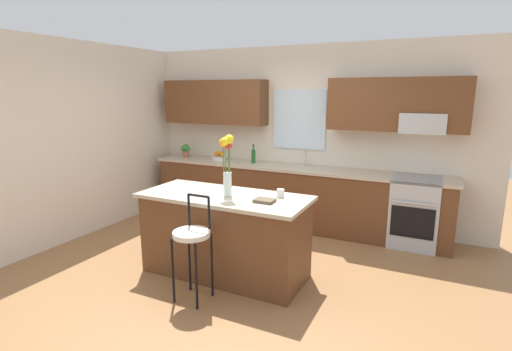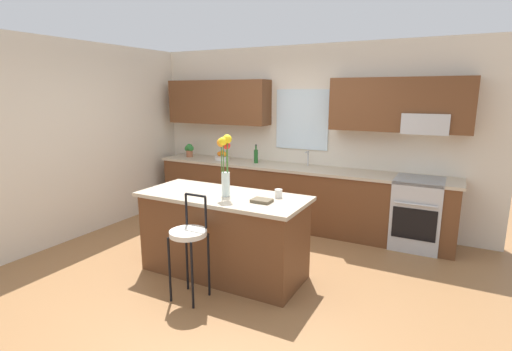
{
  "view_description": "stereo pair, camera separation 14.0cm",
  "coord_description": "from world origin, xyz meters",
  "px_view_note": "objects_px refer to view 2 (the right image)",
  "views": [
    {
      "loc": [
        2.01,
        -3.65,
        2.01
      ],
      "look_at": [
        -0.04,
        0.55,
        1.0
      ],
      "focal_mm": 27.1,
      "sensor_mm": 36.0,
      "label": 1
    },
    {
      "loc": [
        2.14,
        -3.59,
        2.01
      ],
      "look_at": [
        -0.04,
        0.55,
        1.0
      ],
      "focal_mm": 27.1,
      "sensor_mm": 36.0,
      "label": 2
    }
  ],
  "objects_px": {
    "mug_ceramic": "(278,193)",
    "bottle_olive_oil": "(256,156)",
    "potted_plant_small": "(189,149)",
    "bar_stool_near": "(189,238)",
    "kitchen_island": "(223,234)",
    "oven_range": "(417,213)",
    "cookbook": "(262,201)",
    "flower_vase": "(225,160)",
    "fruit_bowl_oranges": "(222,157)"
  },
  "relations": [
    {
      "from": "mug_ceramic",
      "to": "bottle_olive_oil",
      "type": "bearing_deg",
      "value": 124.41
    },
    {
      "from": "mug_ceramic",
      "to": "potted_plant_small",
      "type": "height_order",
      "value": "potted_plant_small"
    },
    {
      "from": "bar_stool_near",
      "to": "mug_ceramic",
      "type": "relative_size",
      "value": 11.58
    },
    {
      "from": "kitchen_island",
      "to": "bottle_olive_oil",
      "type": "height_order",
      "value": "bottle_olive_oil"
    },
    {
      "from": "oven_range",
      "to": "cookbook",
      "type": "relative_size",
      "value": 4.6
    },
    {
      "from": "flower_vase",
      "to": "bar_stool_near",
      "type": "bearing_deg",
      "value": -95.78
    },
    {
      "from": "mug_ceramic",
      "to": "fruit_bowl_oranges",
      "type": "bearing_deg",
      "value": 136.5
    },
    {
      "from": "potted_plant_small",
      "to": "mug_ceramic",
      "type": "bearing_deg",
      "value": -34.59
    },
    {
      "from": "kitchen_island",
      "to": "mug_ceramic",
      "type": "distance_m",
      "value": 0.79
    },
    {
      "from": "bar_stool_near",
      "to": "fruit_bowl_oranges",
      "type": "distance_m",
      "value": 2.78
    },
    {
      "from": "mug_ceramic",
      "to": "potted_plant_small",
      "type": "relative_size",
      "value": 0.4
    },
    {
      "from": "cookbook",
      "to": "bottle_olive_oil",
      "type": "xyz_separation_m",
      "value": [
        -1.08,
        1.93,
        0.1
      ]
    },
    {
      "from": "fruit_bowl_oranges",
      "to": "bottle_olive_oil",
      "type": "xyz_separation_m",
      "value": [
        0.63,
        -0.0,
        0.06
      ]
    },
    {
      "from": "mug_ceramic",
      "to": "cookbook",
      "type": "relative_size",
      "value": 0.45
    },
    {
      "from": "bar_stool_near",
      "to": "bottle_olive_oil",
      "type": "relative_size",
      "value": 3.57
    },
    {
      "from": "bar_stool_near",
      "to": "flower_vase",
      "type": "bearing_deg",
      "value": 84.22
    },
    {
      "from": "mug_ceramic",
      "to": "cookbook",
      "type": "bearing_deg",
      "value": -107.81
    },
    {
      "from": "oven_range",
      "to": "mug_ceramic",
      "type": "height_order",
      "value": "mug_ceramic"
    },
    {
      "from": "mug_ceramic",
      "to": "kitchen_island",
      "type": "bearing_deg",
      "value": -163.6
    },
    {
      "from": "cookbook",
      "to": "potted_plant_small",
      "type": "xyz_separation_m",
      "value": [
        -2.38,
        1.93,
        0.11
      ]
    },
    {
      "from": "oven_range",
      "to": "mug_ceramic",
      "type": "bearing_deg",
      "value": -126.62
    },
    {
      "from": "flower_vase",
      "to": "bottle_olive_oil",
      "type": "bearing_deg",
      "value": 108.36
    },
    {
      "from": "oven_range",
      "to": "bar_stool_near",
      "type": "bearing_deg",
      "value": -126.66
    },
    {
      "from": "flower_vase",
      "to": "fruit_bowl_oranges",
      "type": "relative_size",
      "value": 2.76
    },
    {
      "from": "kitchen_island",
      "to": "mug_ceramic",
      "type": "bearing_deg",
      "value": 16.4
    },
    {
      "from": "kitchen_island",
      "to": "cookbook",
      "type": "relative_size",
      "value": 9.31
    },
    {
      "from": "bottle_olive_oil",
      "to": "potted_plant_small",
      "type": "distance_m",
      "value": 1.3
    },
    {
      "from": "bar_stool_near",
      "to": "flower_vase",
      "type": "relative_size",
      "value": 1.57
    },
    {
      "from": "potted_plant_small",
      "to": "bar_stool_near",
      "type": "bearing_deg",
      "value": -53.04
    },
    {
      "from": "kitchen_island",
      "to": "bottle_olive_oil",
      "type": "xyz_separation_m",
      "value": [
        -0.57,
        1.86,
        0.57
      ]
    },
    {
      "from": "bottle_olive_oil",
      "to": "potted_plant_small",
      "type": "bearing_deg",
      "value": 179.97
    },
    {
      "from": "kitchen_island",
      "to": "cookbook",
      "type": "distance_m",
      "value": 0.7
    },
    {
      "from": "cookbook",
      "to": "bottle_olive_oil",
      "type": "distance_m",
      "value": 2.21
    },
    {
      "from": "flower_vase",
      "to": "fruit_bowl_oranges",
      "type": "bearing_deg",
      "value": 123.5
    },
    {
      "from": "kitchen_island",
      "to": "bottle_olive_oil",
      "type": "bearing_deg",
      "value": 107.01
    },
    {
      "from": "oven_range",
      "to": "flower_vase",
      "type": "bearing_deg",
      "value": -133.36
    },
    {
      "from": "kitchen_island",
      "to": "mug_ceramic",
      "type": "xyz_separation_m",
      "value": [
        0.59,
        0.17,
        0.5
      ]
    },
    {
      "from": "kitchen_island",
      "to": "cookbook",
      "type": "height_order",
      "value": "cookbook"
    },
    {
      "from": "oven_range",
      "to": "kitchen_island",
      "type": "distance_m",
      "value": 2.59
    },
    {
      "from": "kitchen_island",
      "to": "mug_ceramic",
      "type": "height_order",
      "value": "mug_ceramic"
    },
    {
      "from": "oven_range",
      "to": "flower_vase",
      "type": "distance_m",
      "value": 2.71
    },
    {
      "from": "bottle_olive_oil",
      "to": "kitchen_island",
      "type": "bearing_deg",
      "value": -72.99
    },
    {
      "from": "cookbook",
      "to": "fruit_bowl_oranges",
      "type": "height_order",
      "value": "fruit_bowl_oranges"
    },
    {
      "from": "fruit_bowl_oranges",
      "to": "bar_stool_near",
      "type": "bearing_deg",
      "value": -64.23
    },
    {
      "from": "flower_vase",
      "to": "fruit_bowl_oranges",
      "type": "xyz_separation_m",
      "value": [
        -1.26,
        1.9,
        -0.34
      ]
    },
    {
      "from": "potted_plant_small",
      "to": "cookbook",
      "type": "bearing_deg",
      "value": -39.07
    },
    {
      "from": "cookbook",
      "to": "potted_plant_small",
      "type": "relative_size",
      "value": 0.88
    },
    {
      "from": "bar_stool_near",
      "to": "mug_ceramic",
      "type": "height_order",
      "value": "bar_stool_near"
    },
    {
      "from": "mug_ceramic",
      "to": "cookbook",
      "type": "distance_m",
      "value": 0.25
    },
    {
      "from": "kitchen_island",
      "to": "bar_stool_near",
      "type": "xyz_separation_m",
      "value": [
        0.0,
        -0.61,
        0.17
      ]
    }
  ]
}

